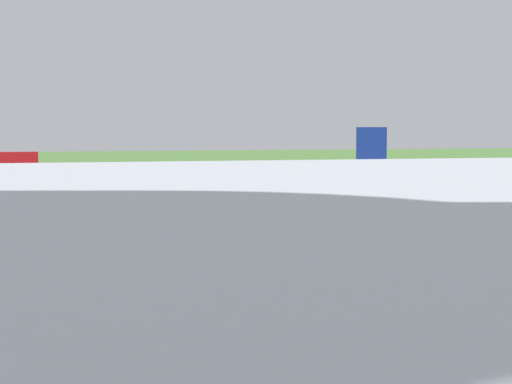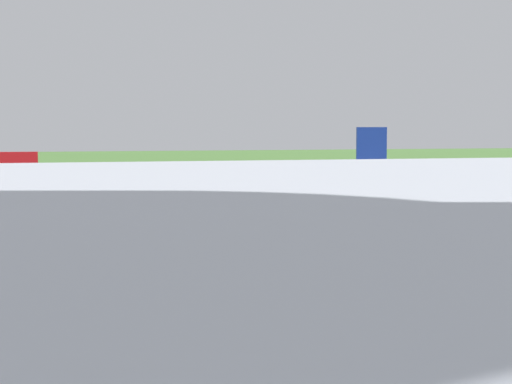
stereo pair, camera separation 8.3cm
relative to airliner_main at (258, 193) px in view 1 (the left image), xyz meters
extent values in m
plane|color=#477233|center=(-6.16, -0.02, -4.35)|extent=(800.00, 800.00, 0.00)
cube|color=#38383D|center=(-6.16, -0.02, -4.32)|extent=(600.00, 28.35, 0.06)
cube|color=gray|center=(-6.16, 64.44, -4.33)|extent=(440.00, 110.00, 0.05)
cube|color=#3C782B|center=(-6.16, -32.26, -4.33)|extent=(600.00, 80.00, 0.04)
cylinder|color=white|center=(0.38, -0.02, -0.15)|extent=(48.22, 7.98, 5.20)
cone|color=white|center=(25.84, -1.51, -0.15)|extent=(3.28, 5.11, 4.94)
cone|color=white|center=(-24.78, 1.44, 0.45)|extent=(3.75, 4.62, 4.42)
cube|color=#19389E|center=(-20.71, 1.21, 6.95)|extent=(5.62, 0.82, 9.00)
cube|color=white|center=(-20.39, 6.70, 0.65)|extent=(4.52, 9.22, 0.36)
cube|color=white|center=(-21.03, -4.28, 0.65)|extent=(4.52, 9.22, 0.36)
cube|color=white|center=(0.02, 11.02, -0.55)|extent=(7.27, 22.31, 0.35)
cube|color=white|center=(-1.26, -10.95, -0.55)|extent=(7.27, 22.31, 0.35)
cylinder|color=#23284C|center=(2.31, 7.38, -3.03)|extent=(4.66, 3.06, 2.80)
cylinder|color=#23284C|center=(1.44, -7.60, -3.03)|extent=(4.66, 3.06, 2.80)
cylinder|color=black|center=(18.59, -1.08, -2.64)|extent=(0.70, 0.70, 3.42)
cylinder|color=black|center=(-2.38, 4.15, -2.64)|extent=(0.70, 0.70, 3.42)
cylinder|color=black|center=(-2.85, -3.84, -2.64)|extent=(0.70, 0.70, 3.42)
cylinder|color=#19389E|center=(0.38, -0.02, 0.37)|extent=(26.66, 6.75, 5.23)
cone|color=white|center=(36.14, 57.40, -0.25)|extent=(3.00, 3.78, 3.78)
cube|color=red|center=(39.63, 57.39, 5.32)|extent=(4.79, 0.43, 7.70)
cube|color=#B21914|center=(38.30, -5.75, -3.25)|extent=(2.74, 2.74, 1.30)
cube|color=silver|center=(37.48, -8.43, -2.80)|extent=(3.30, 4.30, 2.20)
cylinder|color=black|center=(37.34, -5.46, -3.90)|extent=(0.55, 0.95, 0.90)
cylinder|color=black|center=(39.25, -6.04, -3.90)|extent=(0.55, 0.95, 0.90)
cylinder|color=black|center=(36.35, -8.71, -3.90)|extent=(0.55, 0.95, 0.90)
cylinder|color=black|center=(38.27, -9.29, -3.90)|extent=(0.55, 0.95, 0.90)
cube|color=gold|center=(41.71, 6.20, -3.66)|extent=(4.54, 3.64, 0.75)
cube|color=#2D333D|center=(41.54, 6.30, -3.01)|extent=(2.75, 2.56, 0.55)
cylinder|color=black|center=(42.51, 4.77, -4.03)|extent=(0.67, 0.51, 0.64)
cylinder|color=black|center=(40.91, 7.63, -4.03)|extent=(0.67, 0.51, 0.64)
cylinder|color=black|center=(40.07, 6.15, -4.03)|extent=(0.67, 0.51, 0.64)
cylinder|color=slate|center=(12.57, -30.10, -3.28)|extent=(0.10, 0.10, 2.14)
cube|color=red|center=(12.57, -30.12, -1.92)|extent=(0.60, 0.04, 0.60)
cone|color=orange|center=(16.55, -35.75, -4.08)|extent=(0.40, 0.40, 0.55)
camera|label=1|loc=(37.50, 138.93, 11.56)|focal=58.05mm
camera|label=2|loc=(37.42, 138.95, 11.56)|focal=58.05mm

